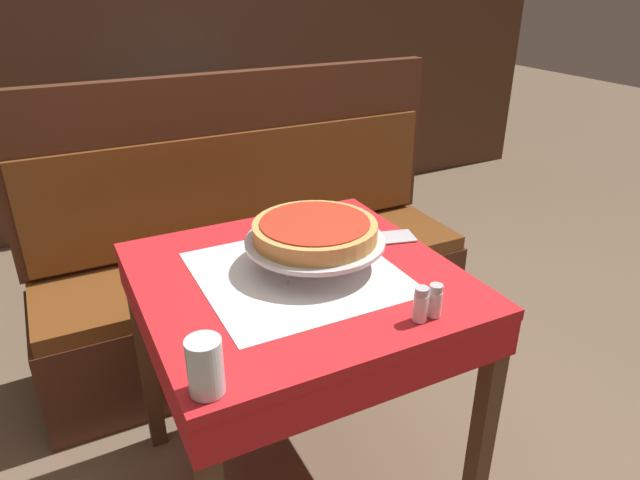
# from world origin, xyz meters

# --- Properties ---
(ground_plane) EXTENTS (14.00, 14.00, 0.00)m
(ground_plane) POSITION_xyz_m (0.00, 0.00, 0.00)
(ground_plane) COLOR brown
(dining_table_front) EXTENTS (0.81, 0.81, 0.76)m
(dining_table_front) POSITION_xyz_m (0.00, 0.00, 0.66)
(dining_table_front) COLOR red
(dining_table_front) RESTS_ON ground_plane
(dining_table_rear) EXTENTS (0.70, 0.70, 0.75)m
(dining_table_rear) POSITION_xyz_m (0.26, 1.76, 0.64)
(dining_table_rear) COLOR #194799
(dining_table_rear) RESTS_ON ground_plane
(booth_bench) EXTENTS (1.74, 0.48, 1.13)m
(booth_bench) POSITION_xyz_m (0.16, 0.75, 0.33)
(booth_bench) COLOR #4C2819
(booth_bench) RESTS_ON ground_plane
(back_wall_panel) EXTENTS (6.00, 0.04, 2.40)m
(back_wall_panel) POSITION_xyz_m (0.00, 2.33, 1.20)
(back_wall_panel) COLOR #4C2D1E
(back_wall_panel) RESTS_ON ground_plane
(pizza_pan_stand) EXTENTS (0.38, 0.38, 0.08)m
(pizza_pan_stand) POSITION_xyz_m (0.06, 0.02, 0.82)
(pizza_pan_stand) COLOR #ADADB2
(pizza_pan_stand) RESTS_ON dining_table_front
(deep_dish_pizza) EXTENTS (0.33, 0.33, 0.05)m
(deep_dish_pizza) POSITION_xyz_m (0.06, 0.02, 0.86)
(deep_dish_pizza) COLOR tan
(deep_dish_pizza) RESTS_ON pizza_pan_stand
(pizza_server) EXTENTS (0.30, 0.12, 0.01)m
(pizza_server) POSITION_xyz_m (0.28, 0.09, 0.76)
(pizza_server) COLOR #BCBCC1
(pizza_server) RESTS_ON dining_table_front
(water_glass_near) EXTENTS (0.07, 0.07, 0.12)m
(water_glass_near) POSITION_xyz_m (-0.35, -0.35, 0.81)
(water_glass_near) COLOR silver
(water_glass_near) RESTS_ON dining_table_front
(salt_shaker) EXTENTS (0.03, 0.03, 0.08)m
(salt_shaker) POSITION_xyz_m (0.16, -0.33, 0.80)
(salt_shaker) COLOR silver
(salt_shaker) RESTS_ON dining_table_front
(pepper_shaker) EXTENTS (0.03, 0.03, 0.08)m
(pepper_shaker) POSITION_xyz_m (0.20, -0.33, 0.80)
(pepper_shaker) COLOR silver
(pepper_shaker) RESTS_ON dining_table_front
(condiment_caddy) EXTENTS (0.11, 0.11, 0.16)m
(condiment_caddy) POSITION_xyz_m (0.31, 1.80, 0.79)
(condiment_caddy) COLOR black
(condiment_caddy) RESTS_ON dining_table_rear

